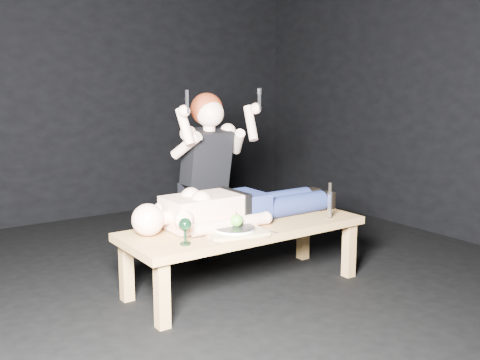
{
  "coord_description": "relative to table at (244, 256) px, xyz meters",
  "views": [
    {
      "loc": [
        -1.88,
        -3.11,
        1.43
      ],
      "look_at": [
        0.23,
        -0.04,
        0.75
      ],
      "focal_mm": 41.89,
      "sensor_mm": 36.0,
      "label": 1
    }
  ],
  "objects": [
    {
      "name": "knife_flat",
      "position": [
        0.02,
        -0.22,
        0.23
      ],
      "size": [
        0.06,
        0.18,
        0.01
      ],
      "primitive_type": "cube",
      "rotation": [
        0.0,
        0.0,
        0.24
      ],
      "color": "#B2B2B7",
      "rests_on": "table"
    },
    {
      "name": "kneeling_woman",
      "position": [
        0.05,
        0.65,
        0.46
      ],
      "size": [
        0.74,
        0.83,
        1.36
      ],
      "primitive_type": null,
      "rotation": [
        0.0,
        0.0,
        -0.02
      ],
      "color": "black",
      "rests_on": "ground"
    },
    {
      "name": "serving_tray",
      "position": [
        -0.18,
        -0.16,
        0.24
      ],
      "size": [
        0.42,
        0.34,
        0.02
      ],
      "primitive_type": "cube",
      "rotation": [
        0.0,
        0.0,
        -0.21
      ],
      "color": "tan",
      "rests_on": "table"
    },
    {
      "name": "apple",
      "position": [
        -0.16,
        -0.15,
        0.31
      ],
      "size": [
        0.08,
        0.08,
        0.08
      ],
      "primitive_type": "sphere",
      "color": "green",
      "rests_on": "plate"
    },
    {
      "name": "plate",
      "position": [
        -0.18,
        -0.16,
        0.26
      ],
      "size": [
        0.3,
        0.3,
        0.02
      ],
      "primitive_type": "cylinder",
      "rotation": [
        0.0,
        0.0,
        -0.21
      ],
      "color": "white",
      "rests_on": "serving_tray"
    },
    {
      "name": "goblet",
      "position": [
        -0.55,
        -0.18,
        0.31
      ],
      "size": [
        0.08,
        0.08,
        0.16
      ],
      "primitive_type": null,
      "rotation": [
        0.0,
        0.0,
        0.01
      ],
      "color": "black",
      "rests_on": "table"
    },
    {
      "name": "spoon_flat",
      "position": [
        -0.0,
        -0.09,
        0.23
      ],
      "size": [
        0.12,
        0.15,
        0.01
      ],
      "primitive_type": "cube",
      "rotation": [
        0.0,
        0.0,
        0.66
      ],
      "color": "#B2B2B7",
      "rests_on": "table"
    },
    {
      "name": "table",
      "position": [
        0.0,
        0.0,
        0.0
      ],
      "size": [
        1.69,
        0.64,
        0.45
      ],
      "primitive_type": "cube",
      "rotation": [
        0.0,
        0.0,
        0.01
      ],
      "color": "#A5773A",
      "rests_on": "ground"
    },
    {
      "name": "back_wall",
      "position": [
        -0.23,
        2.59,
        1.27
      ],
      "size": [
        5.0,
        0.0,
        5.0
      ],
      "primitive_type": "plane",
      "rotation": [
        1.57,
        0.0,
        0.0
      ],
      "color": "black",
      "rests_on": "ground"
    },
    {
      "name": "carving_knife",
      "position": [
        0.6,
        -0.2,
        0.35
      ],
      "size": [
        0.03,
        0.04,
        0.26
      ],
      "primitive_type": null,
      "rotation": [
        0.0,
        0.0,
        0.01
      ],
      "color": "#B2B2B7",
      "rests_on": "table"
    },
    {
      "name": "ground",
      "position": [
        -0.23,
        0.09,
        -0.23
      ],
      "size": [
        5.0,
        5.0,
        0.0
      ],
      "primitive_type": "plane",
      "color": "black",
      "rests_on": "ground"
    },
    {
      "name": "fork_flat",
      "position": [
        -0.4,
        -0.19,
        0.23
      ],
      "size": [
        0.05,
        0.18,
        0.01
      ],
      "primitive_type": "cube",
      "rotation": [
        0.0,
        0.0,
        0.2
      ],
      "color": "#B2B2B7",
      "rests_on": "table"
    },
    {
      "name": "lying_man",
      "position": [
        0.05,
        0.11,
        0.36
      ],
      "size": [
        1.68,
        0.52,
        0.26
      ],
      "primitive_type": null,
      "rotation": [
        0.0,
        0.0,
        0.01
      ],
      "color": "#DEAC92",
      "rests_on": "table"
    }
  ]
}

